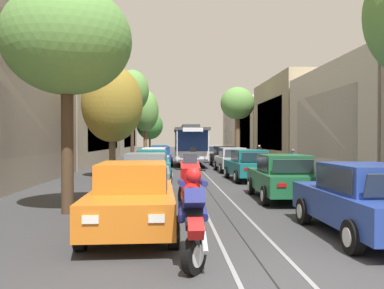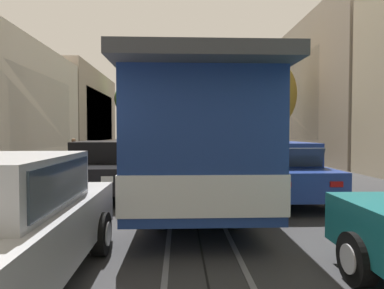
# 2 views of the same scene
# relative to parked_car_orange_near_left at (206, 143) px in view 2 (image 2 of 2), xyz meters

# --- Properties ---
(ground_plane) EXTENTS (170.91, 170.91, 0.00)m
(ground_plane) POSITION_rel_parked_car_orange_near_left_xyz_m (2.38, 23.98, -0.80)
(ground_plane) COLOR #38383A
(parked_car_orange_near_left) EXTENTS (2.08, 4.40, 1.58)m
(parked_car_orange_near_left) POSITION_rel_parked_car_orange_near_left_xyz_m (0.00, 0.00, 0.00)
(parked_car_orange_near_left) COLOR orange
(parked_car_orange_near_left) RESTS_ON ground
(parked_car_grey_second_left) EXTENTS (2.05, 4.38, 1.58)m
(parked_car_grey_second_left) POSITION_rel_parked_car_orange_near_left_xyz_m (-0.13, 6.34, 0.00)
(parked_car_grey_second_left) COLOR slate
(parked_car_grey_second_left) RESTS_ON ground
(parked_car_teal_mid_left) EXTENTS (2.10, 4.40, 1.58)m
(parked_car_teal_mid_left) POSITION_rel_parked_car_orange_near_left_xyz_m (-0.14, 11.85, 0.00)
(parked_car_teal_mid_left) COLOR #196B70
(parked_car_teal_mid_left) RESTS_ON ground
(parked_car_white_fourth_left) EXTENTS (2.11, 4.41, 1.58)m
(parked_car_white_fourth_left) POSITION_rel_parked_car_orange_near_left_xyz_m (-0.25, 17.61, 0.00)
(parked_car_white_fourth_left) COLOR silver
(parked_car_white_fourth_left) RESTS_ON ground
(parked_car_blue_fifth_left) EXTENTS (2.00, 4.36, 1.58)m
(parked_car_blue_fifth_left) POSITION_rel_parked_car_orange_near_left_xyz_m (-0.04, 23.55, 0.00)
(parked_car_blue_fifth_left) COLOR #233D93
(parked_car_blue_fifth_left) RESTS_ON ground
(parked_car_blue_near_right) EXTENTS (2.02, 4.37, 1.58)m
(parked_car_blue_near_right) POSITION_rel_parked_car_orange_near_left_xyz_m (5.04, -0.61, 0.00)
(parked_car_blue_near_right) COLOR #233D93
(parked_car_blue_near_right) RESTS_ON ground
(parked_car_green_second_right) EXTENTS (2.08, 4.40, 1.58)m
(parked_car_green_second_right) POSITION_rel_parked_car_orange_near_left_xyz_m (4.77, 4.82, 0.00)
(parked_car_green_second_right) COLOR #1E6038
(parked_car_green_second_right) RESTS_ON ground
(parked_car_teal_mid_right) EXTENTS (2.13, 4.42, 1.58)m
(parked_car_teal_mid_right) POSITION_rel_parked_car_orange_near_left_xyz_m (4.82, 11.42, 0.00)
(parked_car_teal_mid_right) COLOR #196B70
(parked_car_teal_mid_right) RESTS_ON ground
(parked_car_silver_fourth_right) EXTENTS (2.05, 4.38, 1.58)m
(parked_car_silver_fourth_right) POSITION_rel_parked_car_orange_near_left_xyz_m (4.81, 17.10, 0.00)
(parked_car_silver_fourth_right) COLOR #B7B7BC
(parked_car_silver_fourth_right) RESTS_ON ground
(parked_car_black_fifth_right) EXTENTS (2.07, 4.39, 1.58)m
(parked_car_black_fifth_right) POSITION_rel_parked_car_orange_near_left_xyz_m (5.03, 22.53, 0.00)
(parked_car_black_fifth_right) COLOR black
(parked_car_black_fifth_right) RESTS_ON ground
(street_tree_kerb_left_near) EXTENTS (3.66, 3.40, 6.47)m
(street_tree_kerb_left_near) POSITION_rel_parked_car_orange_near_left_xyz_m (-2.09, 2.52, 4.09)
(street_tree_kerb_left_near) COLOR #4C3826
(street_tree_kerb_left_near) RESTS_ON ground
(street_tree_kerb_left_second) EXTENTS (3.37, 3.28, 6.21)m
(street_tree_kerb_left_second) POSITION_rel_parked_car_orange_near_left_xyz_m (-2.42, 13.49, 3.27)
(street_tree_kerb_left_second) COLOR brown
(street_tree_kerb_left_second) RESTS_ON ground
(street_tree_kerb_right_near) EXTENTS (3.59, 3.47, 6.94)m
(street_tree_kerb_right_near) POSITION_rel_parked_car_orange_near_left_xyz_m (7.27, 0.10, 4.29)
(street_tree_kerb_right_near) COLOR #4C3826
(street_tree_kerb_right_near) RESTS_ON ground
(cable_car_trolley) EXTENTS (2.57, 9.14, 3.28)m
(cable_car_trolley) POSITION_rel_parked_car_orange_near_left_xyz_m (2.38, 24.09, 0.86)
(cable_car_trolley) COLOR navy
(cable_car_trolley) RESTS_ON ground
(motorcycle_with_rider) EXTENTS (0.50, 1.84, 1.87)m
(motorcycle_with_rider) POSITION_rel_parked_car_orange_near_left_xyz_m (1.21, -2.47, 0.18)
(motorcycle_with_rider) COLOR black
(motorcycle_with_rider) RESTS_ON ground
(pedestrian_on_left_pavement) EXTENTS (0.55, 0.42, 1.55)m
(pedestrian_on_left_pavement) POSITION_rel_parked_car_orange_near_left_xyz_m (8.26, 15.13, 0.07)
(pedestrian_on_left_pavement) COLOR black
(pedestrian_on_left_pavement) RESTS_ON ground
(fire_hydrant) EXTENTS (0.40, 0.22, 0.84)m
(fire_hydrant) POSITION_rel_parked_car_orange_near_left_xyz_m (-1.52, 6.37, -0.38)
(fire_hydrant) COLOR red
(fire_hydrant) RESTS_ON ground
(street_sign_post) EXTENTS (0.36, 0.07, 2.49)m
(street_sign_post) POSITION_rel_parked_car_orange_near_left_xyz_m (6.40, -2.37, 0.76)
(street_sign_post) COLOR slate
(street_sign_post) RESTS_ON ground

